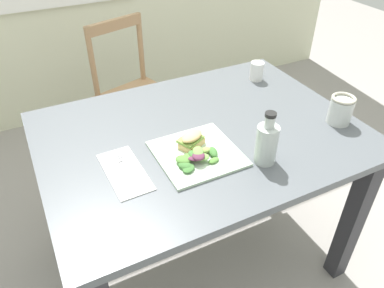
% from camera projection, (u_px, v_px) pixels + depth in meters
% --- Properties ---
extents(ground_plane, '(7.77, 7.77, 0.00)m').
position_uv_depth(ground_plane, '(236.00, 259.00, 1.83)').
color(ground_plane, gray).
extents(dining_table, '(1.20, 0.89, 0.74)m').
position_uv_depth(dining_table, '(201.00, 157.00, 1.49)').
color(dining_table, '#51565B').
rests_on(dining_table, ground).
extents(chair_wooden_far, '(0.50, 0.50, 0.87)m').
position_uv_depth(chair_wooden_far, '(135.00, 95.00, 2.23)').
color(chair_wooden_far, tan).
rests_on(chair_wooden_far, ground).
extents(plate_lunch, '(0.28, 0.28, 0.01)m').
position_uv_depth(plate_lunch, '(197.00, 154.00, 1.30)').
color(plate_lunch, beige).
rests_on(plate_lunch, dining_table).
extents(sandwich_half_front, '(0.11, 0.10, 0.06)m').
position_uv_depth(sandwich_half_front, '(192.00, 139.00, 1.31)').
color(sandwich_half_front, '#DBB270').
rests_on(sandwich_half_front, plate_lunch).
extents(salad_mixed_greens, '(0.17, 0.12, 0.04)m').
position_uv_depth(salad_mixed_greens, '(196.00, 157.00, 1.25)').
color(salad_mixed_greens, '#518438').
rests_on(salad_mixed_greens, plate_lunch).
extents(napkin_folded, '(0.12, 0.26, 0.00)m').
position_uv_depth(napkin_folded, '(125.00, 172.00, 1.22)').
color(napkin_folded, white).
rests_on(napkin_folded, dining_table).
extents(fork_on_napkin, '(0.03, 0.19, 0.00)m').
position_uv_depth(fork_on_napkin, '(123.00, 168.00, 1.23)').
color(fork_on_napkin, silver).
rests_on(fork_on_napkin, napkin_folded).
extents(bottle_cold_brew, '(0.07, 0.07, 0.19)m').
position_uv_depth(bottle_cold_brew, '(266.00, 145.00, 1.23)').
color(bottle_cold_brew, '#472819').
rests_on(bottle_cold_brew, dining_table).
extents(mason_jar_iced_tea, '(0.09, 0.09, 0.11)m').
position_uv_depth(mason_jar_iced_tea, '(340.00, 111.00, 1.44)').
color(mason_jar_iced_tea, '#995623').
rests_on(mason_jar_iced_tea, dining_table).
extents(cup_extra_side, '(0.06, 0.06, 0.09)m').
position_uv_depth(cup_extra_side, '(257.00, 71.00, 1.74)').
color(cup_extra_side, white).
rests_on(cup_extra_side, dining_table).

